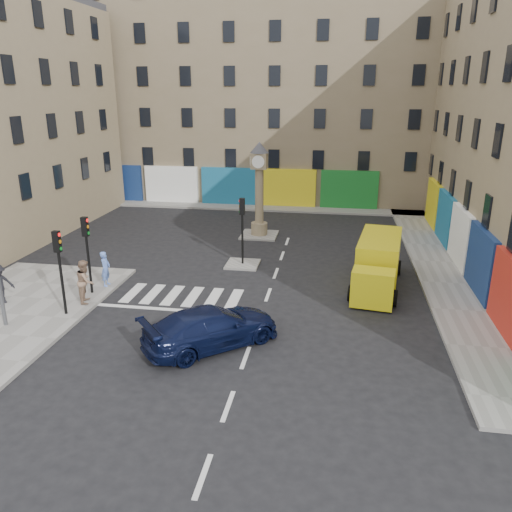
% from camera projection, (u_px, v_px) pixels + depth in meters
% --- Properties ---
extents(ground, '(120.00, 120.00, 0.00)m').
position_uv_depth(ground, '(254.00, 333.00, 20.17)').
color(ground, black).
rests_on(ground, ground).
extents(sidewalk_right, '(2.60, 30.00, 0.15)m').
position_uv_depth(sidewalk_right, '(435.00, 262.00, 28.18)').
color(sidewalk_right, gray).
rests_on(sidewalk_right, ground).
extents(sidewalk_far, '(32.00, 2.40, 0.15)m').
position_uv_depth(sidewalk_far, '(251.00, 207.00, 41.54)').
color(sidewalk_far, gray).
rests_on(sidewalk_far, ground).
extents(island_near, '(1.80, 1.80, 0.12)m').
position_uv_depth(island_near, '(243.00, 264.00, 27.95)').
color(island_near, gray).
rests_on(island_near, ground).
extents(island_far, '(2.40, 2.40, 0.12)m').
position_uv_depth(island_far, '(259.00, 235.00, 33.56)').
color(island_far, gray).
rests_on(island_far, ground).
extents(building_far, '(32.00, 10.00, 17.00)m').
position_uv_depth(building_far, '(262.00, 100.00, 44.31)').
color(building_far, '#7D6D53').
rests_on(building_far, ground).
extents(traffic_light_left_near, '(0.28, 0.22, 3.70)m').
position_uv_depth(traffic_light_left_near, '(59.00, 259.00, 20.79)').
color(traffic_light_left_near, black).
rests_on(traffic_light_left_near, sidewalk_left).
extents(traffic_light_left_far, '(0.28, 0.22, 3.70)m').
position_uv_depth(traffic_light_left_far, '(87.00, 243.00, 23.04)').
color(traffic_light_left_far, black).
rests_on(traffic_light_left_far, sidewalk_left).
extents(traffic_light_island, '(0.28, 0.22, 3.70)m').
position_uv_depth(traffic_light_island, '(242.00, 220.00, 27.15)').
color(traffic_light_island, black).
rests_on(traffic_light_island, island_near).
extents(clock_pillar, '(1.20, 1.20, 6.10)m').
position_uv_depth(clock_pillar, '(259.00, 184.00, 32.46)').
color(clock_pillar, '#8A795A').
rests_on(clock_pillar, island_far).
extents(navy_sedan, '(5.42, 5.16, 1.55)m').
position_uv_depth(navy_sedan, '(212.00, 327.00, 18.94)').
color(navy_sedan, black).
rests_on(navy_sedan, ground).
extents(yellow_van, '(2.89, 6.64, 2.34)m').
position_uv_depth(yellow_van, '(378.00, 263.00, 24.81)').
color(yellow_van, yellow).
rests_on(yellow_van, ground).
extents(pedestrian_blue, '(0.45, 0.65, 1.74)m').
position_uv_depth(pedestrian_blue, '(106.00, 269.00, 24.42)').
color(pedestrian_blue, '#6287E1').
rests_on(pedestrian_blue, sidewalk_left).
extents(pedestrian_tan, '(1.01, 1.15, 1.99)m').
position_uv_depth(pedestrian_tan, '(85.00, 281.00, 22.49)').
color(pedestrian_tan, '#97765D').
rests_on(pedestrian_tan, sidewalk_left).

